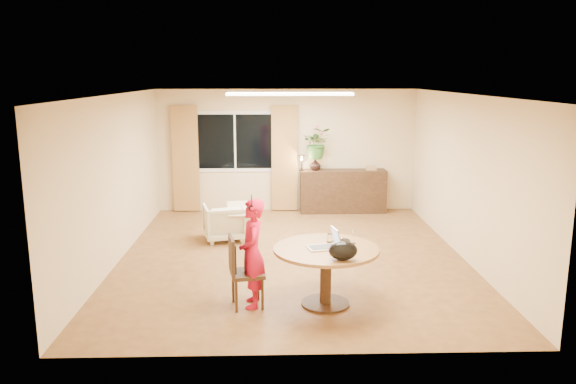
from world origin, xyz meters
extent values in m
plane|color=brown|center=(0.00, 0.00, 0.00)|extent=(6.50, 6.50, 0.00)
plane|color=white|center=(0.00, 0.00, 2.60)|extent=(6.50, 6.50, 0.00)
plane|color=beige|center=(0.00, 3.25, 1.30)|extent=(5.50, 0.00, 5.50)
plane|color=beige|center=(-2.75, 0.00, 1.30)|extent=(0.00, 6.50, 6.50)
plane|color=beige|center=(2.75, 0.00, 1.30)|extent=(0.00, 6.50, 6.50)
cube|color=white|center=(-1.10, 3.23, 1.50)|extent=(1.70, 0.02, 1.30)
cube|color=black|center=(-1.10, 3.22, 1.50)|extent=(1.55, 0.01, 1.15)
cube|color=white|center=(-1.10, 3.22, 1.50)|extent=(0.04, 0.01, 1.15)
cube|color=brown|center=(-2.15, 3.15, 1.15)|extent=(0.55, 0.08, 2.25)
cube|color=brown|center=(-0.05, 3.15, 1.15)|extent=(0.55, 0.08, 2.25)
cube|color=white|center=(0.00, 1.20, 2.57)|extent=(2.20, 0.35, 0.05)
cylinder|color=brown|center=(0.36, -1.94, 0.74)|extent=(1.34, 1.34, 0.04)
cylinder|color=black|center=(0.36, -1.94, 0.36)|extent=(0.14, 0.14, 0.72)
cylinder|color=black|center=(0.36, -1.94, 0.02)|extent=(0.62, 0.62, 0.03)
imported|color=#B9130E|center=(-0.57, -1.94, 0.70)|extent=(0.53, 0.37, 1.39)
imported|color=#BEB697|center=(-1.17, 1.01, 0.32)|extent=(0.84, 0.85, 0.65)
cube|color=black|center=(1.20, 3.01, 0.46)|extent=(1.82, 0.45, 0.91)
imported|color=black|center=(0.60, 3.01, 1.03)|extent=(0.30, 0.30, 0.25)
imported|color=#2F6D28|center=(0.63, 3.01, 1.49)|extent=(0.61, 0.54, 0.66)
camera|label=1|loc=(-0.31, -8.68, 2.90)|focal=35.00mm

